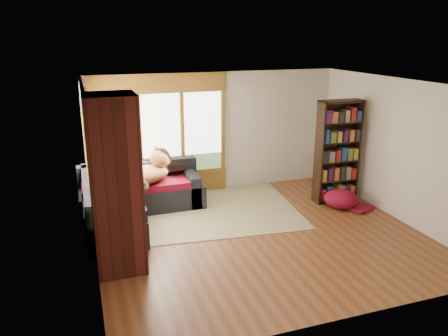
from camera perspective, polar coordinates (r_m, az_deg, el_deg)
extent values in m
plane|color=brown|center=(7.74, 4.68, -8.68)|extent=(5.50, 5.50, 0.00)
plane|color=white|center=(7.01, 5.20, 10.84)|extent=(5.50, 5.50, 0.00)
cube|color=silver|center=(9.53, -1.08, 4.66)|extent=(5.50, 0.04, 2.60)
cube|color=silver|center=(5.21, 15.99, -6.87)|extent=(5.50, 0.04, 2.60)
cube|color=silver|center=(6.70, -17.21, -1.59)|extent=(0.04, 5.00, 2.60)
cube|color=silver|center=(8.71, 21.78, 2.21)|extent=(0.04, 5.00, 2.60)
cube|color=olive|center=(9.21, -8.17, 4.36)|extent=(2.82, 0.10, 1.90)
cube|color=white|center=(9.21, -8.17, 4.36)|extent=(2.54, 0.09, 1.62)
cube|color=olive|center=(7.83, -17.37, 1.47)|extent=(0.10, 2.62, 1.90)
cube|color=white|center=(7.83, -17.37, 1.47)|extent=(0.09, 2.36, 1.62)
cube|color=gray|center=(8.55, -17.61, 5.49)|extent=(0.03, 0.72, 0.90)
cube|color=#471914|center=(6.38, -13.96, -2.25)|extent=(0.70, 0.70, 2.60)
cube|color=black|center=(9.07, -10.16, -3.47)|extent=(2.20, 0.90, 0.42)
cube|color=black|center=(9.27, -10.63, -0.43)|extent=(2.20, 0.20, 0.38)
cube|color=black|center=(9.22, -4.05, -2.29)|extent=(0.20, 0.90, 0.60)
cube|color=maroon|center=(8.85, -10.77, -2.17)|extent=(1.90, 0.66, 0.12)
cube|color=black|center=(8.40, -13.86, -5.41)|extent=(0.90, 2.20, 0.42)
cube|color=black|center=(8.25, -16.48, -3.08)|extent=(0.20, 2.20, 0.38)
cube|color=black|center=(7.45, -13.18, -7.61)|extent=(0.90, 0.20, 0.60)
cube|color=maroon|center=(7.99, -12.90, -4.46)|extent=(0.66, 1.20, 0.12)
cube|color=maroon|center=(8.88, -13.58, -2.30)|extent=(0.66, 0.66, 0.12)
cube|color=beige|center=(8.73, -2.46, -5.47)|extent=(3.76, 3.01, 0.01)
cube|color=black|center=(9.44, 16.81, 2.26)|extent=(0.04, 0.30, 2.11)
cube|color=black|center=(8.98, 12.29, 1.86)|extent=(0.04, 0.30, 2.11)
cube|color=black|center=(9.32, 14.14, 2.29)|extent=(0.90, 0.02, 2.11)
cube|color=black|center=(9.50, 14.16, -3.73)|extent=(0.82, 0.28, 0.03)
cube|color=black|center=(9.37, 14.34, -1.43)|extent=(0.82, 0.28, 0.03)
cube|color=black|center=(9.25, 14.52, 0.93)|extent=(0.82, 0.28, 0.03)
cube|color=black|center=(9.15, 14.71, 3.34)|extent=(0.82, 0.28, 0.03)
cube|color=black|center=(9.07, 14.90, 5.81)|extent=(0.82, 0.28, 0.03)
cube|color=black|center=(9.00, 15.10, 8.32)|extent=(0.82, 0.28, 0.03)
cube|color=#726659|center=(9.19, 14.68, 2.04)|extent=(0.78, 0.22, 1.95)
ellipsoid|color=maroon|center=(9.10, 14.99, -3.84)|extent=(0.68, 0.68, 0.36)
ellipsoid|color=brown|center=(8.55, -10.39, -0.71)|extent=(1.11, 0.88, 0.33)
sphere|color=brown|center=(8.65, -8.31, 0.70)|extent=(0.49, 0.49, 0.40)
cone|color=brown|center=(8.58, -8.75, 1.64)|extent=(0.18, 0.18, 0.17)
ellipsoid|color=black|center=(8.13, -11.73, -2.16)|extent=(0.72, 0.88, 0.26)
sphere|color=black|center=(8.32, -12.66, -0.86)|extent=(0.39, 0.39, 0.31)
cone|color=black|center=(8.24, -12.56, -0.13)|extent=(0.14, 0.14, 0.13)
cube|color=black|center=(9.21, -6.24, 0.60)|extent=(0.45, 0.12, 0.45)
cube|color=black|center=(9.10, -9.93, 0.25)|extent=(0.45, 0.12, 0.45)
cube|color=black|center=(8.58, -15.57, -1.18)|extent=(0.45, 0.12, 0.45)
cube|color=black|center=(7.54, -15.01, -3.68)|extent=(0.45, 0.12, 0.45)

